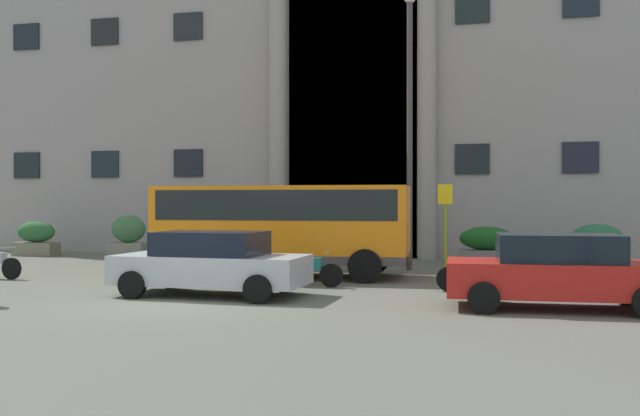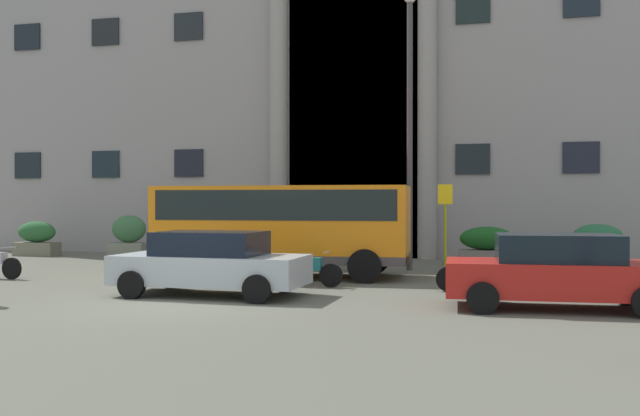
# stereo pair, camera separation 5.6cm
# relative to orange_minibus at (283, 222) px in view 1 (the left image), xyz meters

# --- Properties ---
(ground_plane) EXTENTS (80.00, 64.00, 0.12)m
(ground_plane) POSITION_rel_orange_minibus_xyz_m (-0.59, -5.50, -1.63)
(ground_plane) COLOR #57584C
(office_building_facade) EXTENTS (33.41, 9.61, 17.04)m
(office_building_facade) POSITION_rel_orange_minibus_xyz_m (-0.59, 11.98, 6.95)
(office_building_facade) COLOR gray
(office_building_facade) RESTS_ON ground_plane
(orange_minibus) EXTENTS (7.30, 3.01, 2.60)m
(orange_minibus) POSITION_rel_orange_minibus_xyz_m (0.00, 0.00, 0.00)
(orange_minibus) COLOR orange
(orange_minibus) RESTS_ON ground_plane
(bus_stop_sign) EXTENTS (0.44, 0.08, 2.68)m
(bus_stop_sign) POSITION_rel_orange_minibus_xyz_m (4.46, 2.19, 0.09)
(bus_stop_sign) COLOR #949F13
(bus_stop_sign) RESTS_ON ground_plane
(hedge_planter_east) EXTENTS (1.46, 0.76, 1.63)m
(hedge_planter_east) POSITION_rel_orange_minibus_xyz_m (-7.71, 5.04, -0.78)
(hedge_planter_east) COLOR slate
(hedge_planter_east) RESTS_ON ground_plane
(hedge_planter_west) EXTENTS (1.88, 0.87, 1.31)m
(hedge_planter_west) POSITION_rel_orange_minibus_xyz_m (5.67, 4.90, -0.93)
(hedge_planter_west) COLOR slate
(hedge_planter_west) RESTS_ON ground_plane
(hedge_planter_far_west) EXTENTS (1.62, 0.94, 1.43)m
(hedge_planter_far_west) POSITION_rel_orange_minibus_xyz_m (9.17, 4.85, -0.88)
(hedge_planter_far_west) COLOR #6D6957
(hedge_planter_far_west) RESTS_ON ground_plane
(hedge_planter_entrance_left) EXTENTS (1.47, 0.86, 1.36)m
(hedge_planter_entrance_left) POSITION_rel_orange_minibus_xyz_m (-1.96, 4.99, -0.91)
(hedge_planter_entrance_left) COLOR slate
(hedge_planter_entrance_left) RESTS_ON ground_plane
(hedge_planter_far_east) EXTENTS (1.74, 0.75, 1.37)m
(hedge_planter_far_east) POSITION_rel_orange_minibus_xyz_m (-11.80, 5.10, -0.90)
(hedge_planter_far_east) COLOR #6E6C58
(hedge_planter_far_east) RESTS_ON ground_plane
(parked_sedan_second) EXTENTS (4.39, 2.16, 1.47)m
(parked_sedan_second) POSITION_rel_orange_minibus_xyz_m (-0.42, -4.32, -0.82)
(parked_sedan_second) COLOR #AEB8BC
(parked_sedan_second) RESTS_ON ground_plane
(parked_estate_mid) EXTENTS (4.43, 2.14, 1.50)m
(parked_estate_mid) POSITION_rel_orange_minibus_xyz_m (7.10, -4.59, -0.80)
(parked_estate_mid) COLOR #B31D17
(parked_estate_mid) RESTS_ON ground_plane
(motorcycle_far_end) EXTENTS (2.00, 0.55, 0.89)m
(motorcycle_far_end) POSITION_rel_orange_minibus_xyz_m (1.17, -2.14, -1.11)
(motorcycle_far_end) COLOR black
(motorcycle_far_end) RESTS_ON ground_plane
(scooter_by_planter) EXTENTS (1.98, 0.55, 0.89)m
(scooter_by_planter) POSITION_rel_orange_minibus_xyz_m (5.47, -2.21, -1.11)
(scooter_by_planter) COLOR black
(scooter_by_planter) RESTS_ON ground_plane
(lamppost_plaza_centre) EXTENTS (0.40, 0.40, 8.78)m
(lamppost_plaza_centre) POSITION_rel_orange_minibus_xyz_m (3.33, 2.72, 3.47)
(lamppost_plaza_centre) COLOR #3C393B
(lamppost_plaza_centre) RESTS_ON ground_plane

